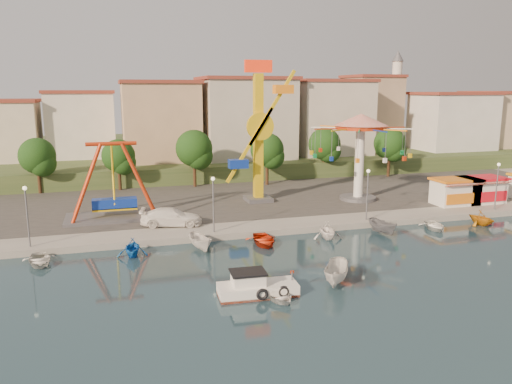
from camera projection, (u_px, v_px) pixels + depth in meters
name	position (u px, v px, depth m)	size (l,w,h in m)	color
ground	(354.00, 278.00, 37.13)	(200.00, 200.00, 0.00)	#152D3A
quay_deck	(204.00, 161.00, 95.36)	(200.00, 100.00, 0.60)	#9E998E
asphalt_pad	(248.00, 192.00, 65.21)	(90.00, 28.00, 0.01)	#4C4944
hill_terrace	(199.00, 152.00, 99.82)	(200.00, 60.00, 3.00)	#384C26
pirate_ship_ride	(113.00, 182.00, 51.32)	(10.00, 5.00, 8.00)	#59595E
kamikaze_tower	(261.00, 135.00, 58.35)	(5.79, 3.10, 16.50)	#59595E
wave_swinger	(360.00, 137.00, 59.36)	(11.60, 11.60, 10.40)	#59595E
booth_left	(455.00, 191.00, 58.08)	(5.40, 3.78, 3.08)	white
booth_mid	(481.00, 190.00, 59.07)	(5.40, 3.78, 3.08)	white
lamp_post_0	(28.00, 218.00, 42.13)	(0.14, 0.14, 5.00)	#59595E
lamp_post_1	(213.00, 206.00, 46.53)	(0.14, 0.14, 5.00)	#59595E
lamp_post_2	(367.00, 196.00, 50.93)	(0.14, 0.14, 5.00)	#59595E
lamp_post_3	(497.00, 188.00, 55.32)	(0.14, 0.14, 5.00)	#59595E
tree_0	(37.00, 156.00, 63.65)	(4.60, 4.60, 7.19)	#382314
tree_1	(118.00, 156.00, 65.76)	(4.35, 4.35, 6.80)	#382314
tree_2	(194.00, 148.00, 67.96)	(5.02, 5.02, 7.85)	#382314
tree_3	(267.00, 150.00, 69.42)	(4.68, 4.68, 7.32)	#382314
tree_4	(324.00, 144.00, 74.94)	(4.86, 4.86, 7.60)	#382314
tree_5	(390.00, 144.00, 75.99)	(4.83, 4.83, 7.54)	#382314
building_1	(80.00, 132.00, 78.11)	(12.33, 9.01, 8.63)	silver
building_2	(164.00, 122.00, 82.00)	(11.95, 9.28, 11.23)	tan
building_3	(250.00, 127.00, 83.02)	(12.59, 10.50, 9.20)	beige
building_4	(317.00, 124.00, 89.92)	(10.75, 9.23, 9.24)	beige
building_5	(388.00, 118.00, 91.61)	(12.77, 10.96, 11.21)	tan
building_6	(448.00, 115.00, 93.27)	(8.23, 8.98, 12.36)	silver
building_7	(482.00, 122.00, 101.53)	(11.59, 10.93, 8.76)	beige
minaret	(396.00, 96.00, 95.27)	(2.80, 2.80, 18.00)	silver
cabin_motorboat	(256.00, 288.00, 33.94)	(5.50, 2.38, 1.90)	white
rowboat_a	(278.00, 295.00, 33.31)	(2.26, 3.16, 0.65)	white
skiff	(337.00, 274.00, 35.77)	(1.57, 4.19, 1.62)	silver
van	(171.00, 217.00, 49.12)	(2.42, 5.96, 1.73)	white
moored_boat_0	(39.00, 260.00, 39.97)	(2.55, 3.58, 0.74)	silver
moored_boat_1	(132.00, 247.00, 41.89)	(2.57, 2.98, 1.57)	blue
moored_boat_2	(201.00, 242.00, 43.50)	(1.38, 3.66, 1.42)	silver
moored_boat_3	(264.00, 240.00, 45.14)	(2.88, 4.03, 0.84)	red
moored_boat_4	(327.00, 230.00, 46.78)	(2.72, 3.15, 1.66)	white
moored_boat_5	(383.00, 227.00, 48.42)	(1.37, 3.63, 1.40)	slate
moored_boat_6	(434.00, 226.00, 50.10)	(2.49, 3.48, 0.72)	white
moored_boat_7	(481.00, 218.00, 51.55)	(2.57, 2.98, 1.57)	orange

